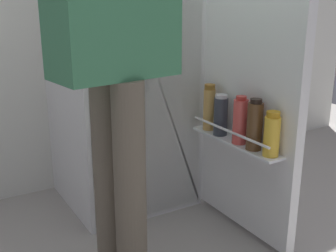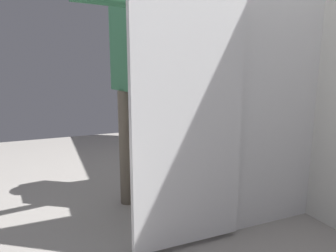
# 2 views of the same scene
# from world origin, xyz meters

# --- Properties ---
(ground_plane) EXTENTS (5.83, 5.83, 0.00)m
(ground_plane) POSITION_xyz_m (0.00, 0.00, 0.00)
(ground_plane) COLOR gray
(refrigerator) EXTENTS (0.71, 1.29, 1.81)m
(refrigerator) POSITION_xyz_m (0.03, 0.52, 0.90)
(refrigerator) COLOR white
(refrigerator) RESTS_ON ground_plane
(person) EXTENTS (0.62, 0.73, 1.74)m
(person) POSITION_xyz_m (-0.35, -0.16, 1.05)
(person) COLOR #665B4C
(person) RESTS_ON ground_plane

